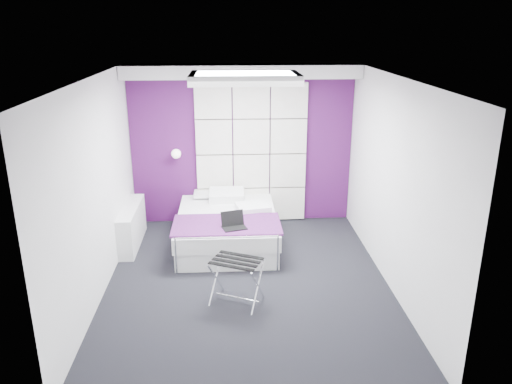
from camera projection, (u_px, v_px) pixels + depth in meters
The scene contains 15 objects.
floor at pixel (248, 283), 6.44m from camera, with size 4.40×4.40×0.00m, color black.
ceiling at pixel (247, 78), 5.60m from camera, with size 4.40×4.40×0.00m, color white.
wall_back at pixel (242, 145), 8.10m from camera, with size 3.60×3.60×0.00m, color silver.
wall_left at pixel (96, 191), 5.93m from camera, with size 4.40×4.40×0.00m, color silver.
wall_right at pixel (394, 185), 6.12m from camera, with size 4.40×4.40×0.00m, color silver.
accent_wall at pixel (242, 145), 8.09m from camera, with size 3.58×0.02×2.58m, color #46114B.
soffit at pixel (242, 71), 7.48m from camera, with size 3.58×0.50×0.20m, color white.
headboard at pixel (251, 154), 8.09m from camera, with size 1.80×0.08×2.30m, color silver, non-canonical shape.
skylight at pixel (245, 77), 6.18m from camera, with size 1.36×0.86×0.12m, color white, non-canonical shape.
wall_lamp at pixel (176, 153), 7.94m from camera, with size 0.15×0.15×0.15m, color white.
radiator at pixel (132, 226), 7.48m from camera, with size 0.22×1.20×0.60m, color white.
bed at pixel (227, 227), 7.50m from camera, with size 1.52×1.82×0.65m.
nightstand at pixel (208, 193), 8.14m from camera, with size 0.45×0.35×0.05m, color white.
luggage_rack at pixel (237, 281), 5.92m from camera, with size 0.56×0.42×0.56m.
laptop at pixel (234, 224), 6.87m from camera, with size 0.32×0.23×0.23m.
Camera 1 is at (-0.21, -5.71, 3.20)m, focal length 35.00 mm.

